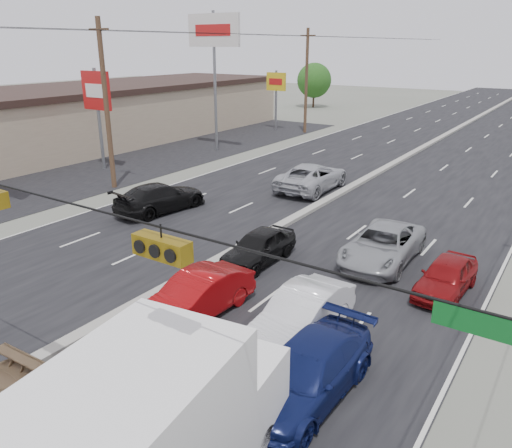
# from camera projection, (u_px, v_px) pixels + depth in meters

# --- Properties ---
(road_surface) EXTENTS (20.00, 160.00, 0.02)m
(road_surface) POSITION_uv_depth(u_px,v_px,m) (389.00, 167.00, 36.60)
(road_surface) COLOR black
(road_surface) RESTS_ON ground
(center_median) EXTENTS (0.50, 160.00, 0.20)m
(center_median) POSITION_uv_depth(u_px,v_px,m) (389.00, 166.00, 36.56)
(center_median) COLOR gray
(center_median) RESTS_ON ground
(strip_mall) EXTENTS (12.00, 42.00, 4.60)m
(strip_mall) POSITION_uv_depth(u_px,v_px,m) (97.00, 116.00, 45.52)
(strip_mall) COLOR tan
(strip_mall) RESTS_ON ground
(parking_lot) EXTENTS (10.00, 42.00, 0.02)m
(parking_lot) POSITION_uv_depth(u_px,v_px,m) (171.00, 152.00, 41.59)
(parking_lot) COLOR black
(parking_lot) RESTS_ON ground
(utility_pole_left_b) EXTENTS (1.60, 0.30, 10.00)m
(utility_pole_left_b) POSITION_uv_depth(u_px,v_px,m) (106.00, 105.00, 29.68)
(utility_pole_left_b) COLOR #422D1E
(utility_pole_left_b) RESTS_ON ground
(utility_pole_left_c) EXTENTS (1.60, 0.30, 10.00)m
(utility_pole_left_c) POSITION_uv_depth(u_px,v_px,m) (306.00, 81.00, 49.22)
(utility_pole_left_c) COLOR #422D1E
(utility_pole_left_c) RESTS_ON ground
(pole_sign_mid) EXTENTS (2.60, 0.25, 7.00)m
(pole_sign_mid) POSITION_uv_depth(u_px,v_px,m) (97.00, 96.00, 34.38)
(pole_sign_mid) COLOR slate
(pole_sign_mid) RESTS_ON ground
(pole_sign_billboard) EXTENTS (5.00, 0.25, 11.00)m
(pole_sign_billboard) POSITION_uv_depth(u_px,v_px,m) (214.00, 39.00, 39.62)
(pole_sign_billboard) COLOR slate
(pole_sign_billboard) RESTS_ON ground
(pole_sign_far) EXTENTS (2.20, 0.25, 6.00)m
(pole_sign_far) POSITION_uv_depth(u_px,v_px,m) (276.00, 87.00, 51.29)
(pole_sign_far) COLOR slate
(pole_sign_far) RESTS_ON ground
(tree_left_far) EXTENTS (4.80, 4.80, 6.12)m
(tree_left_far) POSITION_uv_depth(u_px,v_px,m) (314.00, 80.00, 70.30)
(tree_left_far) COLOR #382619
(tree_left_far) RESTS_ON ground
(red_sedan) EXTENTS (1.80, 4.49, 1.45)m
(red_sedan) POSITION_uv_depth(u_px,v_px,m) (197.00, 296.00, 16.30)
(red_sedan) COLOR maroon
(red_sedan) RESTS_ON ground
(queue_car_a) EXTENTS (1.62, 3.99, 1.36)m
(queue_car_a) POSITION_uv_depth(u_px,v_px,m) (259.00, 247.00, 20.39)
(queue_car_a) COLOR black
(queue_car_a) RESTS_ON ground
(queue_car_b) EXTENTS (1.65, 4.52, 1.48)m
(queue_car_b) POSITION_uv_depth(u_px,v_px,m) (302.00, 315.00, 15.16)
(queue_car_b) COLOR white
(queue_car_b) RESTS_ON ground
(queue_car_c) EXTENTS (2.57, 5.33, 1.47)m
(queue_car_c) POSITION_uv_depth(u_px,v_px,m) (383.00, 245.00, 20.44)
(queue_car_c) COLOR gray
(queue_car_c) RESTS_ON ground
(queue_car_d) EXTENTS (2.16, 5.01, 1.44)m
(queue_car_d) POSITION_uv_depth(u_px,v_px,m) (306.00, 373.00, 12.52)
(queue_car_d) COLOR #0F184C
(queue_car_d) RESTS_ON ground
(queue_car_e) EXTENTS (1.71, 3.88, 1.30)m
(queue_car_e) POSITION_uv_depth(u_px,v_px,m) (446.00, 277.00, 17.85)
(queue_car_e) COLOR maroon
(queue_car_e) RESTS_ON ground
(oncoming_near) EXTENTS (2.84, 5.50, 1.52)m
(oncoming_near) POSITION_uv_depth(u_px,v_px,m) (160.00, 198.00, 26.70)
(oncoming_near) COLOR black
(oncoming_near) RESTS_ON ground
(oncoming_far) EXTENTS (2.85, 5.95, 1.64)m
(oncoming_far) POSITION_uv_depth(u_px,v_px,m) (312.00, 177.00, 30.60)
(oncoming_far) COLOR #A7A9AF
(oncoming_far) RESTS_ON ground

